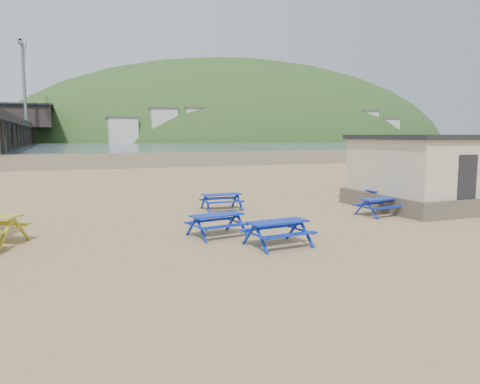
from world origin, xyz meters
name	(u,v)px	position (x,y,z in m)	size (l,w,h in m)	color
ground	(230,227)	(0.00, 0.00, 0.00)	(400.00, 400.00, 0.00)	tan
wet_sand	(98,157)	(0.00, 55.00, 0.00)	(400.00, 400.00, 0.00)	olive
sea	(73,144)	(0.00, 170.00, 0.01)	(400.00, 400.00, 0.00)	#4C5F6D
picnic_table_blue_a	(221,202)	(0.92, 3.62, 0.34)	(1.64, 1.33, 0.68)	#1214B1
picnic_table_blue_c	(389,199)	(7.85, 1.48, 0.40)	(2.01, 1.67, 0.79)	#1214B1
picnic_table_blue_d	(217,225)	(-0.89, -1.22, 0.35)	(1.89, 1.63, 0.70)	#1214B1
picnic_table_blue_e	(278,233)	(0.30, -3.08, 0.36)	(1.89, 1.60, 0.73)	#1214B1
picnic_table_blue_f	(380,207)	(6.23, 0.04, 0.34)	(1.78, 1.51, 0.68)	#1214B1
amenity_block	(447,171)	(10.50, 1.00, 1.57)	(7.40, 5.40, 3.15)	#665B4C
pier	(20,129)	(-17.99, 178.23, 5.46)	(24.00, 220.00, 39.29)	black
headland_town	(240,158)	(90.00, 229.68, -9.91)	(264.00, 144.00, 108.00)	#2D4C1E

